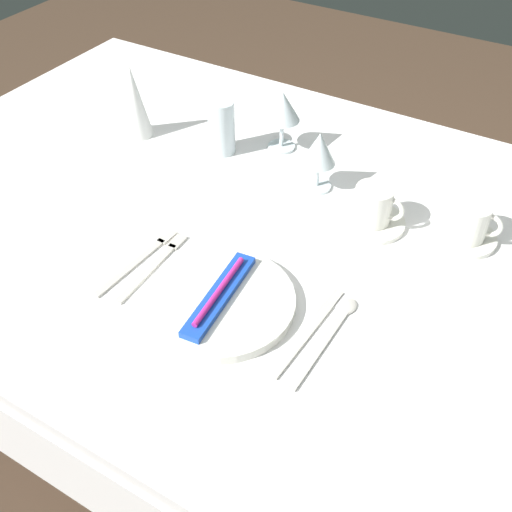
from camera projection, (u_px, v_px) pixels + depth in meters
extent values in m
plane|color=#4C3828|center=(275.00, 438.00, 1.69)|extent=(6.00, 6.00, 0.00)
cube|color=white|center=(282.00, 237.00, 1.21)|extent=(1.80, 1.10, 0.04)
cube|color=white|center=(103.00, 493.00, 0.93)|extent=(1.80, 0.01, 0.18)
cube|color=white|center=(381.00, 154.00, 1.63)|extent=(1.80, 0.01, 0.18)
cylinder|color=brown|center=(135.00, 168.00, 2.05)|extent=(0.07, 0.07, 0.70)
cylinder|color=white|center=(220.00, 301.00, 1.04)|extent=(0.26, 0.26, 0.02)
cube|color=blue|center=(219.00, 295.00, 1.03)|extent=(0.06, 0.21, 0.01)
cylinder|color=#CC268C|center=(219.00, 291.00, 1.02)|extent=(0.03, 0.17, 0.01)
cube|color=beige|center=(147.00, 273.00, 1.10)|extent=(0.02, 0.17, 0.00)
cube|color=beige|center=(177.00, 242.00, 1.16)|extent=(0.02, 0.04, 0.00)
cube|color=beige|center=(131.00, 267.00, 1.11)|extent=(0.02, 0.18, 0.00)
cube|color=beige|center=(166.00, 237.00, 1.18)|extent=(0.02, 0.04, 0.00)
cube|color=beige|center=(302.00, 339.00, 0.99)|extent=(0.03, 0.18, 0.00)
cube|color=beige|center=(332.00, 301.00, 1.05)|extent=(0.02, 0.06, 0.00)
cube|color=beige|center=(320.00, 348.00, 0.97)|extent=(0.02, 0.19, 0.00)
ellipsoid|color=beige|center=(348.00, 306.00, 1.04)|extent=(0.03, 0.04, 0.01)
cylinder|color=white|center=(463.00, 237.00, 1.17)|extent=(0.12, 0.12, 0.01)
cylinder|color=white|center=(468.00, 220.00, 1.14)|extent=(0.08, 0.08, 0.07)
torus|color=white|center=(489.00, 225.00, 1.13)|extent=(0.05, 0.01, 0.05)
cylinder|color=white|center=(370.00, 222.00, 1.21)|extent=(0.14, 0.14, 0.01)
cylinder|color=white|center=(373.00, 205.00, 1.18)|extent=(0.07, 0.07, 0.07)
torus|color=white|center=(391.00, 209.00, 1.16)|extent=(0.05, 0.01, 0.05)
cylinder|color=silver|center=(281.00, 147.00, 1.42)|extent=(0.06, 0.06, 0.01)
cylinder|color=silver|center=(282.00, 133.00, 1.39)|extent=(0.01, 0.01, 0.07)
cone|color=silver|center=(283.00, 106.00, 1.35)|extent=(0.08, 0.08, 0.07)
cylinder|color=silver|center=(316.00, 186.00, 1.30)|extent=(0.06, 0.06, 0.01)
cylinder|color=silver|center=(317.00, 174.00, 1.28)|extent=(0.01, 0.01, 0.06)
cone|color=silver|center=(319.00, 148.00, 1.24)|extent=(0.07, 0.07, 0.07)
cylinder|color=silver|center=(221.00, 127.00, 1.37)|extent=(0.06, 0.06, 0.12)
cylinder|color=#C68C1E|center=(222.00, 136.00, 1.38)|extent=(0.05, 0.05, 0.07)
cone|color=white|center=(134.00, 101.00, 1.40)|extent=(0.07, 0.07, 0.17)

